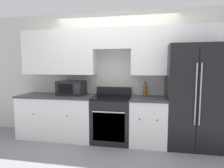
{
  "coord_description": "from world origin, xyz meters",
  "views": [
    {
      "loc": [
        0.58,
        -3.01,
        1.46
      ],
      "look_at": [
        0.0,
        0.31,
        1.13
      ],
      "focal_mm": 28.0,
      "sensor_mm": 36.0,
      "label": 1
    }
  ],
  "objects_px": {
    "microwave": "(72,88)",
    "bottle": "(145,90)",
    "refrigerator": "(191,96)",
    "oven_range": "(112,118)"
  },
  "relations": [
    {
      "from": "microwave",
      "to": "bottle",
      "type": "distance_m",
      "value": 1.52
    },
    {
      "from": "refrigerator",
      "to": "oven_range",
      "type": "bearing_deg",
      "value": -177.64
    },
    {
      "from": "microwave",
      "to": "bottle",
      "type": "xyz_separation_m",
      "value": [
        1.52,
        0.11,
        -0.04
      ]
    },
    {
      "from": "oven_range",
      "to": "bottle",
      "type": "height_order",
      "value": "bottle"
    },
    {
      "from": "microwave",
      "to": "bottle",
      "type": "height_order",
      "value": "microwave"
    },
    {
      "from": "oven_range",
      "to": "bottle",
      "type": "xyz_separation_m",
      "value": [
        0.65,
        0.2,
        0.55
      ]
    },
    {
      "from": "microwave",
      "to": "refrigerator",
      "type": "bearing_deg",
      "value": -0.83
    },
    {
      "from": "refrigerator",
      "to": "microwave",
      "type": "xyz_separation_m",
      "value": [
        -2.35,
        0.03,
        0.1
      ]
    },
    {
      "from": "bottle",
      "to": "refrigerator",
      "type": "bearing_deg",
      "value": -9.76
    },
    {
      "from": "refrigerator",
      "to": "bottle",
      "type": "distance_m",
      "value": 0.85
    }
  ]
}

